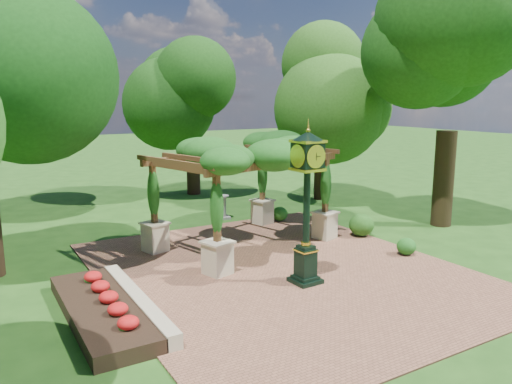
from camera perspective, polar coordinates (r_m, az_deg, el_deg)
ground at (r=14.55m, az=5.11°, el=-10.15°), size 120.00×120.00×0.00m
brick_plaza at (r=15.31m, az=2.90°, el=-8.95°), size 10.00×12.00×0.04m
border_wall at (r=12.98m, az=-13.37°, el=-12.14°), size 0.35×5.00×0.40m
flower_bed at (r=12.78m, az=-17.31°, el=-12.82°), size 1.50×5.00×0.36m
pedestal_clock at (r=13.69m, az=5.84°, el=-0.18°), size 0.90×0.90×4.34m
pergola at (r=17.20m, az=-1.46°, el=4.04°), size 6.92×5.30×3.86m
sundial at (r=21.63m, az=-3.81°, el=-1.88°), size 0.66×0.66×1.03m
shrub_front at (r=17.35m, az=16.81°, el=-5.96°), size 0.80×0.80×0.57m
shrub_mid at (r=19.20m, az=11.96°, el=-3.70°), size 1.21×1.21×0.84m
shrub_back at (r=21.08m, az=2.73°, el=-2.52°), size 0.88×0.88×0.60m
tree_north at (r=26.90m, az=-7.37°, el=10.80°), size 5.16×5.16×7.60m
tree_east_far at (r=25.54m, az=7.65°, el=12.18°), size 4.91×4.91×8.49m
tree_east_near at (r=21.40m, az=21.56°, el=14.53°), size 5.28×5.28×9.98m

